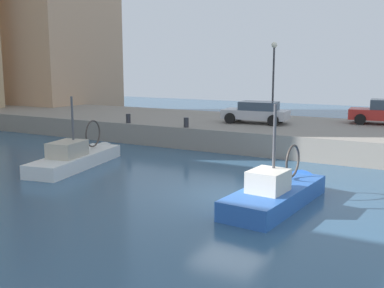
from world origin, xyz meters
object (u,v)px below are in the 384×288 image
(fishing_boat_white, at_px, (80,163))
(mooring_bollard_mid, at_px, (186,122))
(fishing_boat_blue, at_px, (280,200))
(mooring_bollard_north, at_px, (128,118))
(quay_streetlamp, at_px, (274,68))
(parked_car_silver, at_px, (256,112))

(fishing_boat_white, height_order, mooring_bollard_mid, fishing_boat_white)
(fishing_boat_blue, distance_m, mooring_bollard_mid, 10.89)
(mooring_bollard_north, bearing_deg, quay_streetlamp, -51.25)
(fishing_boat_white, height_order, mooring_bollard_north, fishing_boat_white)
(fishing_boat_blue, height_order, mooring_bollard_north, fishing_boat_blue)
(fishing_boat_blue, bearing_deg, parked_car_silver, 25.05)
(fishing_boat_white, distance_m, mooring_bollard_north, 6.59)
(mooring_bollard_north, bearing_deg, mooring_bollard_mid, -90.00)
(fishing_boat_blue, distance_m, quay_streetlamp, 14.57)
(fishing_boat_blue, bearing_deg, mooring_bollard_north, 58.21)
(parked_car_silver, distance_m, mooring_bollard_mid, 4.58)
(mooring_bollard_mid, bearing_deg, parked_car_silver, -37.22)
(fishing_boat_white, distance_m, quay_streetlamp, 13.66)
(fishing_boat_white, relative_size, parked_car_silver, 1.69)
(parked_car_silver, xyz_separation_m, mooring_bollard_mid, (-3.63, 2.76, -0.40))
(fishing_boat_blue, height_order, quay_streetlamp, quay_streetlamp)
(mooring_bollard_mid, xyz_separation_m, mooring_bollard_north, (0.00, 4.00, 0.00))
(fishing_boat_white, distance_m, parked_car_silver, 11.14)
(parked_car_silver, distance_m, mooring_bollard_north, 7.68)
(parked_car_silver, relative_size, mooring_bollard_mid, 7.20)
(fishing_boat_white, relative_size, quay_streetlamp, 1.38)
(parked_car_silver, bearing_deg, mooring_bollard_mid, 142.78)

